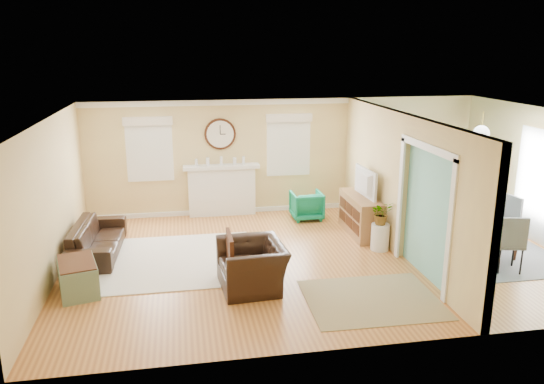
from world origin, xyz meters
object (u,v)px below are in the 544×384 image
(sofa, at_px, (97,239))
(green_chair, at_px, (307,205))
(credenza, at_px, (360,215))
(dining_table, at_px, (472,231))
(eames_chair, at_px, (252,266))

(sofa, height_order, green_chair, green_chair)
(credenza, bearing_deg, dining_table, -30.15)
(eames_chair, bearing_deg, credenza, 125.66)
(credenza, bearing_deg, green_chair, 126.45)
(credenza, bearing_deg, eames_chair, -140.01)
(green_chair, xyz_separation_m, credenza, (0.85, -1.15, 0.09))
(green_chair, bearing_deg, dining_table, 139.94)
(sofa, bearing_deg, credenza, -85.29)
(green_chair, bearing_deg, eames_chair, 62.22)
(green_chair, bearing_deg, credenza, 125.85)
(dining_table, bearing_deg, green_chair, 48.10)
(sofa, relative_size, dining_table, 1.15)
(eames_chair, xyz_separation_m, dining_table, (4.39, 1.04, -0.06))
(eames_chair, distance_m, credenza, 3.30)
(eames_chair, xyz_separation_m, green_chair, (1.68, 3.27, -0.06))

